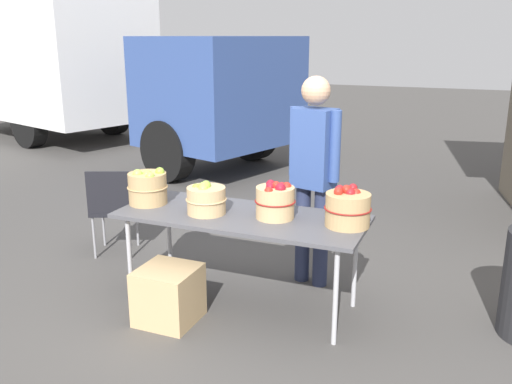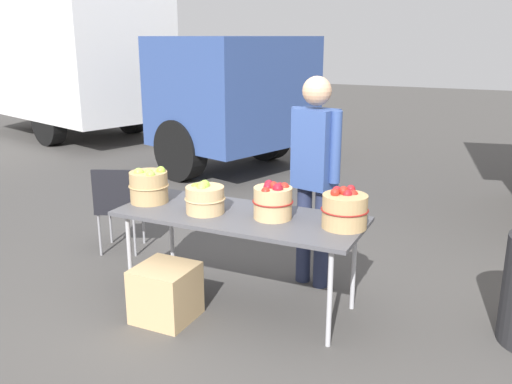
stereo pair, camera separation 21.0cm
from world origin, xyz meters
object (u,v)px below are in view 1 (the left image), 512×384
Objects in this scene: folding_chair at (112,205)px; apple_basket_green_1 at (206,199)px; apple_basket_red_1 at (348,208)px; produce_crate at (168,295)px; apple_basket_green_0 at (148,187)px; apple_basket_red_0 at (275,201)px; vendor_adult at (314,166)px; market_table at (241,220)px; box_truck at (83,66)px.

apple_basket_green_1 is at bearing 134.93° from folding_chair.
apple_basket_red_1 reaches higher than produce_crate.
apple_basket_green_0 reaches higher than apple_basket_red_0.
vendor_adult is 2.05× the size of folding_chair.
market_table is 0.83m from apple_basket_red_1.
produce_crate is at bearing -131.83° from market_table.
apple_basket_red_0 is at bearing 2.69° from apple_basket_green_0.
folding_chair is at bearing -31.40° from box_truck.
apple_basket_green_0 reaches higher than produce_crate.
apple_basket_red_1 is 0.70m from vendor_adult.
folding_chair is at bearing 157.19° from apple_basket_green_1.
box_truck reaches higher than market_table.
folding_chair is at bearing 146.23° from apple_basket_green_0.
apple_basket_green_1 is 7.39m from box_truck.
vendor_adult reaches higher than market_table.
vendor_adult is 1.55m from produce_crate.
market_table is 5.81× the size of apple_basket_green_0.
apple_basket_red_0 is 1.91m from folding_chair.
apple_basket_green_1 is (0.55, -0.05, -0.02)m from apple_basket_green_0.
apple_basket_red_0 reaches higher than produce_crate.
apple_basket_green_1 is 1.03× the size of apple_basket_red_0.
produce_crate is (-1.20, -0.50, -0.67)m from apple_basket_red_1.
folding_chair is (-1.82, 0.45, -0.37)m from apple_basket_red_0.
box_truck reaches higher than folding_chair.
box_truck is (-6.34, 5.01, 0.61)m from apple_basket_red_1.
apple_basket_red_1 reaches higher than folding_chair.
folding_chair is (3.98, -4.59, -0.98)m from box_truck.
vendor_adult is 7.43m from box_truck.
folding_chair is (-1.29, 0.54, -0.36)m from apple_basket_green_1.
apple_basket_green_0 is 0.97m from folding_chair.
market_table reaches higher than produce_crate.
folding_chair is at bearing 169.99° from apple_basket_red_1.
apple_basket_red_1 is at bearing 6.81° from apple_basket_green_1.
apple_basket_red_1 is 0.19× the size of vendor_adult.
market_table is 6.02× the size of apple_basket_green_1.
produce_crate is at bearing 119.24° from folding_chair.
box_truck is at bearing -71.34° from folding_chair.
apple_basket_red_0 is at bearing -23.28° from box_truck.
market_table is at bearing 48.17° from produce_crate.
apple_basket_green_1 is 0.54m from apple_basket_red_0.
box_truck is 9.29× the size of folding_chair.
apple_basket_red_0 is at bearing 35.52° from produce_crate.
market_table is at bearing 14.55° from apple_basket_green_1.
box_truck is (-4.72, 5.09, 0.60)m from apple_basket_green_0.
box_truck reaches higher than apple_basket_red_1.
apple_basket_green_0 and apple_basket_red_1 have the same top height.
box_truck reaches higher than vendor_adult.
box_truck reaches higher than apple_basket_green_1.
folding_chair is at bearing 141.50° from produce_crate.
market_table is at bearing -173.66° from apple_basket_red_0.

